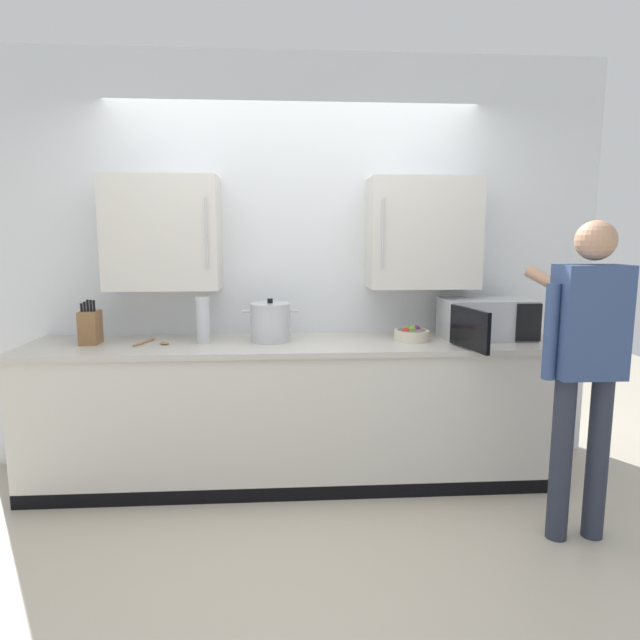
% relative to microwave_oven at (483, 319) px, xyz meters
% --- Properties ---
extents(ground_plane, '(9.46, 9.46, 0.00)m').
position_rel_microwave_oven_xyz_m(ground_plane, '(-1.24, -0.78, -1.06)').
color(ground_plane, '#B7AD99').
extents(back_wall_tiled, '(4.30, 0.44, 2.82)m').
position_rel_microwave_oven_xyz_m(back_wall_tiled, '(-1.24, 0.31, 0.40)').
color(back_wall_tiled, silver).
rests_on(back_wall_tiled, ground_plane).
extents(counter_unit, '(3.45, 0.71, 0.93)m').
position_rel_microwave_oven_xyz_m(counter_unit, '(-1.24, -0.04, -0.60)').
color(counter_unit, beige).
rests_on(counter_unit, ground_plane).
extents(microwave_oven, '(0.59, 0.77, 0.26)m').
position_rel_microwave_oven_xyz_m(microwave_oven, '(0.00, 0.00, 0.00)').
color(microwave_oven, '#B7BABF').
rests_on(microwave_oven, counter_unit).
extents(wooden_spoon, '(0.22, 0.23, 0.02)m').
position_rel_microwave_oven_xyz_m(wooden_spoon, '(-2.15, -0.05, -0.12)').
color(wooden_spoon, '#A37547').
rests_on(wooden_spoon, counter_unit).
extents(thermos_flask, '(0.09, 0.09, 0.30)m').
position_rel_microwave_oven_xyz_m(thermos_flask, '(-1.84, -0.03, 0.02)').
color(thermos_flask, '#B7BABF').
rests_on(thermos_flask, counter_unit).
extents(stock_pot, '(0.36, 0.26, 0.28)m').
position_rel_microwave_oven_xyz_m(stock_pot, '(-1.41, 0.00, -0.01)').
color(stock_pot, '#B7BABF').
rests_on(stock_pot, counter_unit).
extents(fruit_bowl, '(0.23, 0.23, 0.10)m').
position_rel_microwave_oven_xyz_m(fruit_bowl, '(-0.49, -0.04, -0.09)').
color(fruit_bowl, beige).
rests_on(fruit_bowl, counter_unit).
extents(knife_block, '(0.11, 0.15, 0.29)m').
position_rel_microwave_oven_xyz_m(knife_block, '(-2.55, -0.01, -0.02)').
color(knife_block, brown).
rests_on(knife_block, counter_unit).
extents(person_figure, '(0.44, 0.61, 1.68)m').
position_rel_microwave_oven_xyz_m(person_figure, '(0.22, -0.86, -0.05)').
color(person_figure, '#282D3D').
rests_on(person_figure, ground_plane).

